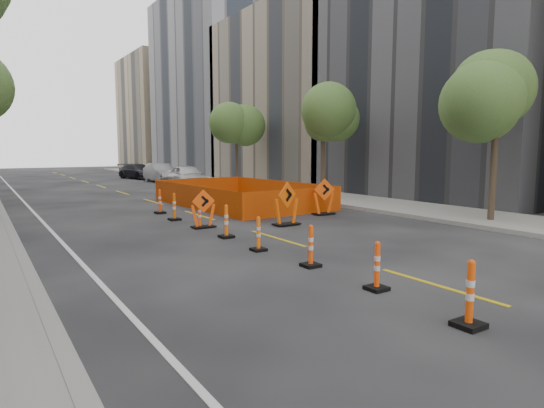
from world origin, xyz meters
TOP-DOWN VIEW (x-y plane):
  - ground_plane at (0.00, 0.00)m, footprint 140.00×140.00m
  - sidewalk_right at (9.00, 12.00)m, footprint 4.00×90.00m
  - bld_right_c at (17.00, 23.80)m, footprint 12.00×16.00m
  - bld_right_d at (17.00, 40.20)m, footprint 12.00×18.00m
  - bld_right_e at (17.00, 58.60)m, footprint 12.00×14.00m
  - tree_r_a at (8.40, 2.00)m, footprint 2.80×2.80m
  - tree_r_b at (8.40, 12.00)m, footprint 2.80×2.80m
  - tree_r_c at (8.40, 22.00)m, footprint 2.80×2.80m
  - channelizer_1 at (-1.46, -3.65)m, footprint 0.43×0.43m
  - channelizer_2 at (-1.27, -1.50)m, footprint 0.39×0.39m
  - channelizer_3 at (-1.26, 0.65)m, footprint 0.40×0.40m
  - channelizer_4 at (-1.41, 2.80)m, footprint 0.38×0.38m
  - channelizer_5 at (-1.29, 4.96)m, footprint 0.42×0.42m
  - channelizer_6 at (-1.24, 7.11)m, footprint 0.37×0.37m
  - channelizer_7 at (-1.36, 9.26)m, footprint 0.43×0.43m
  - channelizer_8 at (-1.20, 11.41)m, footprint 0.42×0.42m
  - chevron_sign_left at (-1.13, 7.04)m, footprint 0.98×0.67m
  - chevron_sign_center at (1.66, 5.85)m, footprint 1.23×0.94m
  - chevron_sign_right at (4.56, 7.23)m, footprint 1.17×0.89m
  - safety_fence at (3.23, 12.22)m, footprint 5.66×9.18m
  - parked_car_near at (5.24, 23.90)m, footprint 2.27×4.99m
  - parked_car_mid at (5.35, 29.95)m, footprint 1.77×4.85m
  - parked_car_far at (5.06, 35.41)m, footprint 3.11×5.23m

SIDE VIEW (x-z plane):
  - ground_plane at x=0.00m, z-range 0.00..0.00m
  - sidewalk_right at x=9.00m, z-range 0.00..0.15m
  - channelizer_6 at x=-1.24m, z-range 0.00..0.94m
  - channelizer_4 at x=-1.41m, z-range 0.00..0.96m
  - channelizer_2 at x=-1.27m, z-range 0.00..1.00m
  - channelizer_3 at x=-1.26m, z-range 0.00..1.02m
  - channelizer_5 at x=-1.29m, z-range 0.00..1.06m
  - channelizer_8 at x=-1.20m, z-range 0.00..1.07m
  - channelizer_7 at x=-1.36m, z-range 0.00..1.09m
  - channelizer_1 at x=-1.46m, z-range 0.00..1.10m
  - safety_fence at x=3.23m, z-range 0.00..1.12m
  - chevron_sign_left at x=-1.13m, z-range 0.00..1.38m
  - parked_car_far at x=5.06m, z-range 0.00..1.42m
  - chevron_sign_right at x=4.56m, z-range 0.00..1.56m
  - parked_car_mid at x=5.35m, z-range 0.00..1.59m
  - chevron_sign_center at x=1.66m, z-range 0.00..1.62m
  - parked_car_near at x=5.24m, z-range 0.00..1.66m
  - tree_r_a at x=8.40m, z-range 1.55..7.50m
  - tree_r_b at x=8.40m, z-range 1.55..7.50m
  - tree_r_c at x=8.40m, z-range 1.55..7.50m
  - bld_right_c at x=17.00m, z-range 0.00..14.00m
  - bld_right_e at x=17.00m, z-range 0.00..16.00m
  - bld_right_d at x=17.00m, z-range 0.00..20.00m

